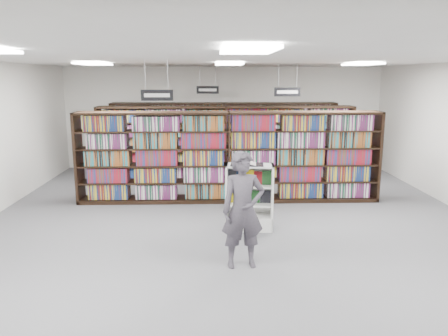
{
  "coord_description": "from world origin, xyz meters",
  "views": [
    {
      "loc": [
        -0.42,
        -7.98,
        2.86
      ],
      "look_at": [
        -0.16,
        0.5,
        1.1
      ],
      "focal_mm": 35.0,
      "sensor_mm": 36.0,
      "label": 1
    }
  ],
  "objects_px": {
    "open_book": "(247,163)",
    "shopper": "(243,210)",
    "endcap_display": "(249,206)",
    "bookshelf_row_near": "(229,157)"
  },
  "relations": [
    {
      "from": "open_book",
      "to": "shopper",
      "type": "height_order",
      "value": "shopper"
    },
    {
      "from": "shopper",
      "to": "endcap_display",
      "type": "bearing_deg",
      "value": 74.47
    },
    {
      "from": "endcap_display",
      "to": "bookshelf_row_near",
      "type": "bearing_deg",
      "value": 104.2
    },
    {
      "from": "open_book",
      "to": "shopper",
      "type": "relative_size",
      "value": 0.35
    },
    {
      "from": "bookshelf_row_near",
      "to": "shopper",
      "type": "height_order",
      "value": "bookshelf_row_near"
    },
    {
      "from": "endcap_display",
      "to": "shopper",
      "type": "distance_m",
      "value": 1.8
    },
    {
      "from": "open_book",
      "to": "shopper",
      "type": "distance_m",
      "value": 1.73
    },
    {
      "from": "bookshelf_row_near",
      "to": "endcap_display",
      "type": "xyz_separation_m",
      "value": [
        0.31,
        -1.94,
        -0.61
      ]
    },
    {
      "from": "bookshelf_row_near",
      "to": "open_book",
      "type": "height_order",
      "value": "bookshelf_row_near"
    },
    {
      "from": "endcap_display",
      "to": "open_book",
      "type": "distance_m",
      "value": 0.85
    }
  ]
}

